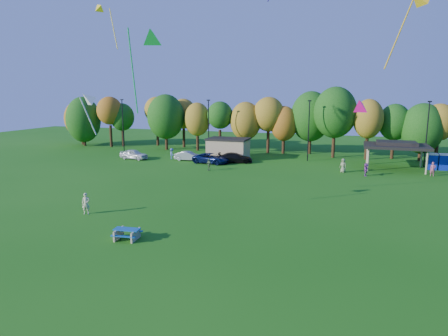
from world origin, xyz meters
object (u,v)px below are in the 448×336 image
(porta_potties, at_px, (443,162))
(picnic_table, at_px, (127,233))
(kite_flyer, at_px, (86,204))
(car_d, at_px, (235,158))
(car_b, at_px, (188,156))
(car_a, at_px, (134,154))
(car_c, at_px, (211,158))

(porta_potties, height_order, picnic_table, porta_potties)
(kite_flyer, xyz_separation_m, car_d, (4.64, 28.35, -0.18))
(picnic_table, xyz_separation_m, kite_flyer, (-6.54, 4.11, 0.46))
(picnic_table, xyz_separation_m, car_b, (-9.21, 31.98, 0.24))
(porta_potties, height_order, car_a, porta_potties)
(kite_flyer, bearing_deg, picnic_table, -53.55)
(porta_potties, relative_size, car_c, 0.70)
(kite_flyer, relative_size, car_c, 0.34)
(porta_potties, relative_size, car_d, 0.74)
(porta_potties, relative_size, kite_flyer, 2.05)
(kite_flyer, distance_m, car_c, 26.64)
(picnic_table, bearing_deg, kite_flyer, 141.51)
(porta_potties, distance_m, car_c, 31.55)
(kite_flyer, distance_m, car_b, 28.00)
(kite_flyer, distance_m, car_d, 28.73)
(porta_potties, bearing_deg, kite_flyer, -135.99)
(car_a, distance_m, car_d, 15.98)
(car_b, bearing_deg, picnic_table, -167.43)
(kite_flyer, bearing_deg, car_b, 74.05)
(car_a, xyz_separation_m, car_d, (15.85, 2.02, -0.04))
(kite_flyer, bearing_deg, car_d, 59.30)
(picnic_table, bearing_deg, car_c, 93.04)
(car_b, distance_m, car_d, 7.32)
(porta_potties, relative_size, picnic_table, 1.92)
(kite_flyer, height_order, car_c, kite_flyer)
(car_a, bearing_deg, car_c, -82.88)
(porta_potties, bearing_deg, car_b, -174.11)
(kite_flyer, bearing_deg, car_a, 91.66)
(porta_potties, height_order, car_d, porta_potties)
(porta_potties, height_order, car_c, porta_potties)
(car_a, distance_m, car_c, 12.68)
(porta_potties, distance_m, car_a, 44.15)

